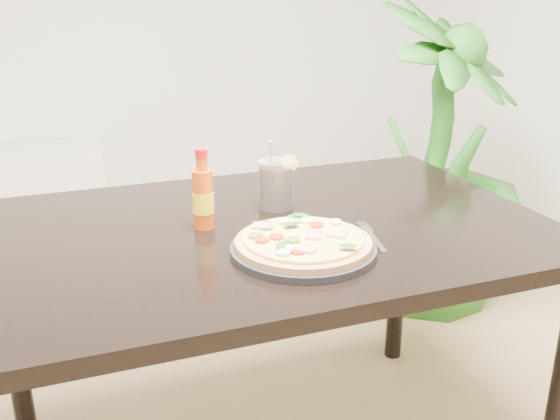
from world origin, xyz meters
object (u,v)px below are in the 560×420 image
object	(u,v)px
fork	(371,236)
pizza	(302,241)
cola_cup	(276,185)
houseplant	(438,159)
hot_sauce_bottle	(203,197)
plate	(303,249)
dining_table	(263,256)

from	to	relation	value
fork	pizza	bearing A→B (deg)	-160.08
cola_cup	houseplant	xyz separation A→B (m)	(0.95, 0.64, -0.18)
fork	houseplant	world-z (taller)	houseplant
hot_sauce_bottle	cola_cup	bearing A→B (deg)	20.35
plate	fork	world-z (taller)	plate
dining_table	hot_sauce_bottle	xyz separation A→B (m)	(-0.14, 0.03, 0.16)
fork	houseplant	distance (m)	1.23
dining_table	plate	bearing A→B (deg)	-81.41
dining_table	cola_cup	xyz separation A→B (m)	(0.07, 0.11, 0.14)
hot_sauce_bottle	cola_cup	size ratio (longest dim) A/B	1.05
dining_table	houseplant	xyz separation A→B (m)	(1.02, 0.76, -0.04)
pizza	houseplant	world-z (taller)	houseplant
houseplant	pizza	bearing A→B (deg)	-136.52
hot_sauce_bottle	fork	xyz separation A→B (m)	(0.35, -0.19, -0.07)
hot_sauce_bottle	fork	world-z (taller)	hot_sauce_bottle
plate	houseplant	size ratio (longest dim) A/B	0.26
hot_sauce_bottle	cola_cup	world-z (taller)	hot_sauce_bottle
dining_table	fork	bearing A→B (deg)	-36.81
pizza	cola_cup	xyz separation A→B (m)	(0.05, 0.30, 0.03)
plate	cola_cup	size ratio (longest dim) A/B	1.73
dining_table	houseplant	world-z (taller)	houseplant
hot_sauce_bottle	houseplant	world-z (taller)	houseplant
hot_sauce_bottle	houseplant	xyz separation A→B (m)	(1.16, 0.72, -0.20)
dining_table	pizza	distance (m)	0.22
plate	pizza	bearing A→B (deg)	131.59
dining_table	fork	distance (m)	0.28
plate	dining_table	bearing A→B (deg)	98.59
plate	houseplant	world-z (taller)	houseplant
plate	cola_cup	bearing A→B (deg)	81.34
pizza	hot_sauce_bottle	size ratio (longest dim) A/B	1.53
cola_cup	pizza	bearing A→B (deg)	-98.99
pizza	hot_sauce_bottle	world-z (taller)	hot_sauce_bottle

